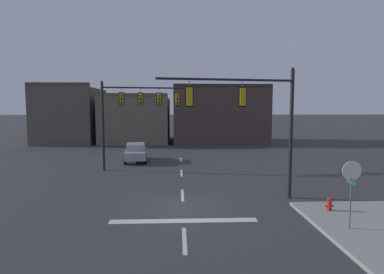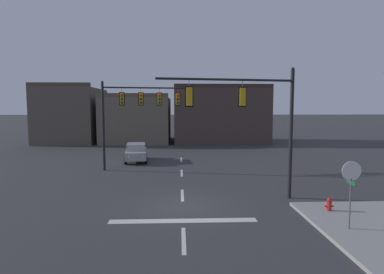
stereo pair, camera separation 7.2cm
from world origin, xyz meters
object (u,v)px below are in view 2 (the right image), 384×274
(signal_mast_near_side, at_px, (255,112))
(fire_hydrant, at_px, (329,207))
(signal_mast_far_side, at_px, (133,107))
(car_lot_nearside, at_px, (136,152))
(stop_sign, at_px, (351,179))

(signal_mast_near_side, height_order, fire_hydrant, signal_mast_near_side)
(signal_mast_far_side, xyz_separation_m, fire_hydrant, (10.48, -10.90, -4.59))
(signal_mast_near_side, relative_size, car_lot_nearside, 1.56)
(signal_mast_near_side, xyz_separation_m, signal_mast_far_side, (-7.47, 8.61, 0.26))
(signal_mast_near_side, height_order, car_lot_nearside, signal_mast_near_side)
(stop_sign, relative_size, fire_hydrant, 3.77)
(car_lot_nearside, height_order, fire_hydrant, car_lot_nearside)
(car_lot_nearside, relative_size, fire_hydrant, 6.13)
(signal_mast_far_side, relative_size, fire_hydrant, 9.21)
(signal_mast_far_side, relative_size, stop_sign, 2.44)
(signal_mast_near_side, height_order, stop_sign, signal_mast_near_side)
(signal_mast_far_side, height_order, car_lot_nearside, signal_mast_far_side)
(signal_mast_near_side, xyz_separation_m, stop_sign, (2.75, -4.46, -2.51))
(stop_sign, bearing_deg, signal_mast_far_side, 128.03)
(stop_sign, distance_m, car_lot_nearside, 19.97)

